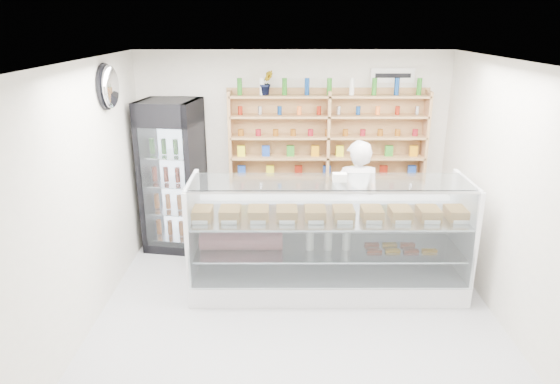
{
  "coord_description": "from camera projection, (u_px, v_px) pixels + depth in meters",
  "views": [
    {
      "loc": [
        -0.2,
        -4.69,
        3.17
      ],
      "look_at": [
        -0.19,
        0.9,
        1.25
      ],
      "focal_mm": 32.0,
      "sensor_mm": 36.0,
      "label": 1
    }
  ],
  "objects": [
    {
      "name": "wall_shelving",
      "position": [
        328.0,
        137.0,
        7.16
      ],
      "size": [
        2.84,
        0.28,
        1.33
      ],
      "color": "#A46F4D",
      "rests_on": "back_wall"
    },
    {
      "name": "shop_worker",
      "position": [
        356.0,
        204.0,
        6.63
      ],
      "size": [
        0.64,
        0.42,
        1.74
      ],
      "primitive_type": "imported",
      "rotation": [
        0.0,
        0.0,
        3.13
      ],
      "color": "silver",
      "rests_on": "floor"
    },
    {
      "name": "room",
      "position": [
        299.0,
        207.0,
        5.01
      ],
      "size": [
        5.0,
        5.0,
        5.0
      ],
      "color": "#B2B3B7",
      "rests_on": "ground"
    },
    {
      "name": "wall_sign",
      "position": [
        393.0,
        75.0,
        7.01
      ],
      "size": [
        0.62,
        0.03,
        0.2
      ],
      "primitive_type": "cube",
      "color": "white",
      "rests_on": "back_wall"
    },
    {
      "name": "display_counter",
      "position": [
        327.0,
        260.0,
        6.14
      ],
      "size": [
        3.28,
        0.98,
        1.43
      ],
      "color": "white",
      "rests_on": "floor"
    },
    {
      "name": "potted_plant",
      "position": [
        266.0,
        83.0,
        6.91
      ],
      "size": [
        0.22,
        0.2,
        0.34
      ],
      "primitive_type": "imported",
      "rotation": [
        0.0,
        0.0,
        0.31
      ],
      "color": "#1E6626",
      "rests_on": "wall_shelving"
    },
    {
      "name": "security_mirror",
      "position": [
        110.0,
        87.0,
        5.8
      ],
      "size": [
        0.15,
        0.5,
        0.5
      ],
      "primitive_type": "ellipsoid",
      "color": "silver",
      "rests_on": "left_wall"
    },
    {
      "name": "drinks_cooler",
      "position": [
        173.0,
        175.0,
        7.13
      ],
      "size": [
        0.89,
        0.87,
        2.16
      ],
      "rotation": [
        0.0,
        0.0,
        -0.16
      ],
      "color": "black",
      "rests_on": "floor"
    }
  ]
}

